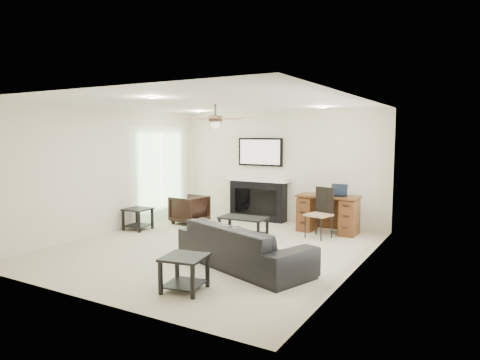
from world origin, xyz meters
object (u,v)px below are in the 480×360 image
(sofa, at_px, (243,245))
(fireplace_unit, at_px, (258,179))
(coffee_table, at_px, (243,227))
(armchair, at_px, (189,209))
(desk, at_px, (328,214))

(sofa, bearing_deg, fireplace_unit, -46.54)
(fireplace_unit, bearing_deg, coffee_table, -71.59)
(fireplace_unit, bearing_deg, armchair, -136.13)
(sofa, relative_size, desk, 1.84)
(armchair, bearing_deg, coffee_table, 77.65)
(armchair, xyz_separation_m, coffee_table, (1.70, -0.55, -0.12))
(armchair, relative_size, fireplace_unit, 0.36)
(sofa, relative_size, fireplace_unit, 1.17)
(armchair, distance_m, coffee_table, 1.79)
(coffee_table, bearing_deg, armchair, 159.06)
(sofa, distance_m, desk, 2.85)
(sofa, distance_m, armchair, 3.37)
(sofa, xyz_separation_m, coffee_table, (-0.90, 1.60, -0.13))
(fireplace_unit, bearing_deg, sofa, -65.97)
(sofa, xyz_separation_m, fireplace_unit, (-1.45, 3.25, 0.63))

